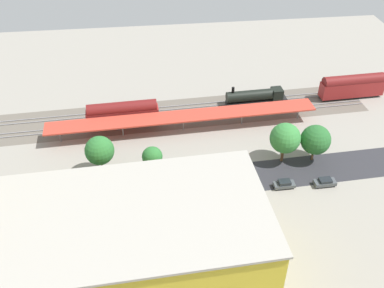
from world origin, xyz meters
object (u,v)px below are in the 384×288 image
object	(u,v)px
parked_car_2	(248,189)
traffic_light	(139,186)
parked_car_3	(208,190)
platform_canopy_near	(183,116)
box_truck_2	(64,214)
freight_coach_far	(123,113)
parked_car_4	(169,194)
parked_car_1	(284,184)
construction_building	(132,253)
passenger_coach	(352,86)
street_tree_1	(152,157)
street_tree_3	(285,138)
street_tree_0	(284,140)
locomotive	(257,97)
street_tree_4	(316,140)
box_truck_0	(173,198)
box_truck_1	(77,214)
parked_car_5	(128,198)
parked_car_0	(325,182)
street_tree_2	(100,151)

from	to	relation	value
parked_car_2	traffic_light	xyz separation A→B (m)	(20.70, 0.73, 3.77)
parked_car_3	platform_canopy_near	bearing A→B (deg)	-83.64
platform_canopy_near	box_truck_2	xyz separation A→B (m)	(24.20, 25.47, -2.12)
freight_coach_far	parked_car_4	bearing A→B (deg)	108.66
parked_car_1	construction_building	distance (m)	35.75
passenger_coach	street_tree_1	world-z (taller)	street_tree_1
parked_car_2	traffic_light	distance (m)	21.05
parked_car_3	street_tree_1	size ratio (longest dim) A/B	0.74
parked_car_2	street_tree_3	world-z (taller)	street_tree_3
platform_canopy_near	traffic_light	distance (m)	25.36
parked_car_2	street_tree_0	world-z (taller)	street_tree_0
parked_car_1	street_tree_0	bearing A→B (deg)	-102.81
locomotive	box_truck_2	size ratio (longest dim) A/B	1.68
street_tree_3	street_tree_4	world-z (taller)	street_tree_3
platform_canopy_near	box_truck_2	distance (m)	35.20
box_truck_0	street_tree_1	distance (m)	10.35
platform_canopy_near	locomotive	xyz separation A→B (m)	(-19.58, -9.31, -1.83)
box_truck_1	box_truck_2	world-z (taller)	box_truck_1
parked_car_1	traffic_light	size ratio (longest dim) A/B	0.61
street_tree_4	box_truck_2	bearing A→B (deg)	12.76
freight_coach_far	street_tree_1	distance (m)	19.81
box_truck_1	box_truck_0	bearing A→B (deg)	-174.40
freight_coach_far	parked_car_5	bearing A→B (deg)	92.04
parked_car_1	street_tree_3	bearing A→B (deg)	-103.45
platform_canopy_near	parked_car_5	size ratio (longest dim) A/B	13.60
locomotive	street_tree_0	distance (m)	23.33
parked_car_5	street_tree_3	bearing A→B (deg)	-165.32
parked_car_1	parked_car_4	size ratio (longest dim) A/B	0.89
parked_car_0	street_tree_2	bearing A→B (deg)	-11.63
parked_car_4	parked_car_2	bearing A→B (deg)	177.69
parked_car_5	box_truck_1	distance (m)	9.79
parked_car_5	box_truck_0	xyz separation A→B (m)	(-8.45, 2.03, 1.00)
platform_canopy_near	parked_car_1	bearing A→B (deg)	128.75
passenger_coach	box_truck_0	size ratio (longest dim) A/B	1.72
street_tree_0	street_tree_4	distance (m)	6.50
street_tree_0	locomotive	bearing A→B (deg)	-90.48
platform_canopy_near	box_truck_0	distance (m)	24.63
traffic_light	locomotive	bearing A→B (deg)	-132.87
parked_car_5	street_tree_3	world-z (taller)	street_tree_3
freight_coach_far	parked_car_0	size ratio (longest dim) A/B	3.87
platform_canopy_near	street_tree_2	bearing A→B (deg)	36.53
passenger_coach	parked_car_4	world-z (taller)	passenger_coach
construction_building	street_tree_3	size ratio (longest dim) A/B	4.27
locomotive	construction_building	size ratio (longest dim) A/B	0.41
parked_car_2	parked_car_4	size ratio (longest dim) A/B	0.89
locomotive	construction_building	world-z (taller)	construction_building
street_tree_2	parked_car_1	bearing A→B (deg)	166.38
traffic_light	passenger_coach	bearing A→B (deg)	-149.35
parked_car_5	box_truck_0	bearing A→B (deg)	166.52
street_tree_2	street_tree_4	bearing A→B (deg)	178.87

